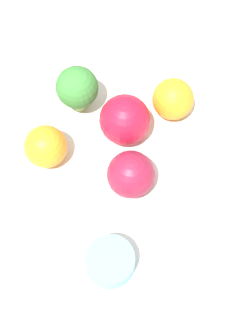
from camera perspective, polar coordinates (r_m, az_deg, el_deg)
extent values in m
plane|color=gray|center=(0.53, 0.00, -3.30)|extent=(6.00, 6.00, 0.00)
cube|color=beige|center=(0.52, 0.00, -2.89)|extent=(1.20, 1.20, 0.02)
cylinder|color=silver|center=(0.49, 0.00, -1.53)|extent=(0.25, 0.25, 0.04)
cylinder|color=#8CB76B|center=(0.51, -5.71, 8.15)|extent=(0.02, 0.02, 0.02)
sphere|color=#387A33|center=(0.49, -5.98, 9.76)|extent=(0.04, 0.04, 0.04)
sphere|color=#B7142D|center=(0.47, -0.14, 5.88)|extent=(0.05, 0.05, 0.05)
sphere|color=maroon|center=(0.45, 0.79, -0.73)|extent=(0.05, 0.05, 0.05)
sphere|color=orange|center=(0.50, 5.74, 8.36)|extent=(0.04, 0.04, 0.04)
sphere|color=orange|center=(0.47, -9.75, 2.59)|extent=(0.04, 0.04, 0.04)
cylinder|color=#66B2DB|center=(0.43, -1.94, -11.37)|extent=(0.05, 0.05, 0.02)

